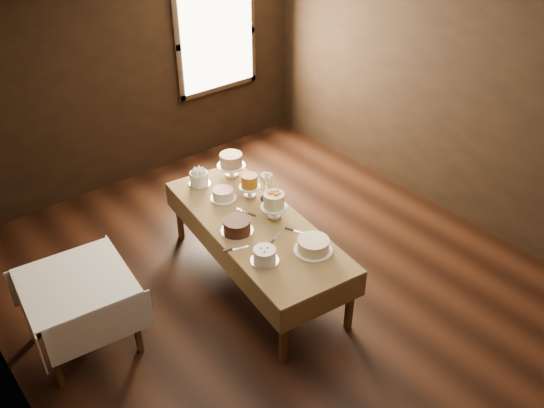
{
  "coord_description": "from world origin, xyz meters",
  "views": [
    {
      "loc": [
        -2.83,
        -3.27,
        3.94
      ],
      "look_at": [
        0.0,
        0.2,
        0.95
      ],
      "focal_mm": 37.62,
      "sensor_mm": 36.0,
      "label": 1
    }
  ],
  "objects_px": {
    "cake_lattice": "(223,195)",
    "cake_server_d": "(267,201)",
    "cake_chocolate": "(237,226)",
    "cake_cream": "(313,246)",
    "cake_flowers": "(274,206)",
    "flower_vase": "(267,197)",
    "display_table": "(255,227)",
    "cake_swirl": "(265,256)",
    "side_table": "(77,288)",
    "cake_server_a": "(278,235)",
    "cake_server_e": "(241,248)",
    "cake_server_c": "(243,211)",
    "cake_server_b": "(301,232)",
    "cake_speckled": "(231,166)",
    "cake_meringue": "(199,179)",
    "cake_caramel": "(250,187)"
  },
  "relations": [
    {
      "from": "cake_server_e",
      "to": "cake_swirl",
      "type": "bearing_deg",
      "value": -60.17
    },
    {
      "from": "side_table",
      "to": "cake_server_e",
      "type": "height_order",
      "value": "side_table"
    },
    {
      "from": "display_table",
      "to": "cake_chocolate",
      "type": "xyz_separation_m",
      "value": [
        -0.22,
        -0.0,
        0.11
      ]
    },
    {
      "from": "side_table",
      "to": "cake_server_c",
      "type": "height_order",
      "value": "side_table"
    },
    {
      "from": "cake_lattice",
      "to": "cake_server_d",
      "type": "relative_size",
      "value": 1.23
    },
    {
      "from": "cake_meringue",
      "to": "cake_server_c",
      "type": "height_order",
      "value": "cake_meringue"
    },
    {
      "from": "cake_server_a",
      "to": "cake_server_b",
      "type": "distance_m",
      "value": 0.22
    },
    {
      "from": "cake_meringue",
      "to": "cake_chocolate",
      "type": "relative_size",
      "value": 0.73
    },
    {
      "from": "cake_caramel",
      "to": "cake_server_e",
      "type": "relative_size",
      "value": 1.09
    },
    {
      "from": "cake_lattice",
      "to": "cake_chocolate",
      "type": "xyz_separation_m",
      "value": [
        -0.22,
        -0.55,
        0.01
      ]
    },
    {
      "from": "cake_swirl",
      "to": "cake_server_e",
      "type": "relative_size",
      "value": 1.12
    },
    {
      "from": "side_table",
      "to": "cake_server_a",
      "type": "bearing_deg",
      "value": -17.97
    },
    {
      "from": "side_table",
      "to": "cake_server_a",
      "type": "xyz_separation_m",
      "value": [
        1.76,
        -0.57,
        0.06
      ]
    },
    {
      "from": "cake_cream",
      "to": "cake_server_c",
      "type": "distance_m",
      "value": 0.93
    },
    {
      "from": "cake_swirl",
      "to": "cake_flowers",
      "type": "bearing_deg",
      "value": 43.97
    },
    {
      "from": "cake_chocolate",
      "to": "cake_server_b",
      "type": "bearing_deg",
      "value": -41.58
    },
    {
      "from": "cake_meringue",
      "to": "cake_server_c",
      "type": "relative_size",
      "value": 1.09
    },
    {
      "from": "cake_lattice",
      "to": "cake_server_a",
      "type": "bearing_deg",
      "value": -87.93
    },
    {
      "from": "display_table",
      "to": "cake_swirl",
      "type": "xyz_separation_m",
      "value": [
        -0.3,
        -0.52,
        0.11
      ]
    },
    {
      "from": "side_table",
      "to": "cake_server_a",
      "type": "height_order",
      "value": "side_table"
    },
    {
      "from": "cake_flowers",
      "to": "cake_server_d",
      "type": "bearing_deg",
      "value": 64.75
    },
    {
      "from": "cake_cream",
      "to": "cake_chocolate",
      "type": "bearing_deg",
      "value": 117.82
    },
    {
      "from": "cake_speckled",
      "to": "cake_chocolate",
      "type": "distance_m",
      "value": 1.05
    },
    {
      "from": "cake_swirl",
      "to": "flower_vase",
      "type": "bearing_deg",
      "value": 50.24
    },
    {
      "from": "cake_lattice",
      "to": "cake_chocolate",
      "type": "relative_size",
      "value": 0.82
    },
    {
      "from": "cake_server_c",
      "to": "cake_flowers",
      "type": "bearing_deg",
      "value": -160.32
    },
    {
      "from": "cake_server_e",
      "to": "cake_caramel",
      "type": "bearing_deg",
      "value": 66.36
    },
    {
      "from": "cake_server_d",
      "to": "cake_swirl",
      "type": "bearing_deg",
      "value": -176.3
    },
    {
      "from": "cake_speckled",
      "to": "cake_chocolate",
      "type": "xyz_separation_m",
      "value": [
        -0.57,
        -0.88,
        -0.06
      ]
    },
    {
      "from": "cake_meringue",
      "to": "cake_server_a",
      "type": "distance_m",
      "value": 1.25
    },
    {
      "from": "cake_cream",
      "to": "cake_server_b",
      "type": "distance_m",
      "value": 0.3
    },
    {
      "from": "side_table",
      "to": "flower_vase",
      "type": "bearing_deg",
      "value": -1.72
    },
    {
      "from": "side_table",
      "to": "cake_server_b",
      "type": "distance_m",
      "value": 2.07
    },
    {
      "from": "cake_server_b",
      "to": "cake_cream",
      "type": "bearing_deg",
      "value": -45.46
    },
    {
      "from": "cake_meringue",
      "to": "cake_flowers",
      "type": "relative_size",
      "value": 0.9
    },
    {
      "from": "cake_chocolate",
      "to": "cake_server_e",
      "type": "xyz_separation_m",
      "value": [
        -0.13,
        -0.23,
        -0.06
      ]
    },
    {
      "from": "cake_lattice",
      "to": "cake_server_d",
      "type": "height_order",
      "value": "cake_lattice"
    },
    {
      "from": "cake_chocolate",
      "to": "cake_cream",
      "type": "height_order",
      "value": "same"
    },
    {
      "from": "cake_caramel",
      "to": "cake_meringue",
      "type": "bearing_deg",
      "value": 118.49
    },
    {
      "from": "cake_flowers",
      "to": "cake_cream",
      "type": "distance_m",
      "value": 0.66
    },
    {
      "from": "cake_server_a",
      "to": "flower_vase",
      "type": "distance_m",
      "value": 0.58
    },
    {
      "from": "cake_speckled",
      "to": "cake_server_e",
      "type": "bearing_deg",
      "value": -122.28
    },
    {
      "from": "cake_server_c",
      "to": "flower_vase",
      "type": "bearing_deg",
      "value": -111.9
    },
    {
      "from": "side_table",
      "to": "cake_chocolate",
      "type": "bearing_deg",
      "value": -10.04
    },
    {
      "from": "display_table",
      "to": "cake_speckled",
      "type": "xyz_separation_m",
      "value": [
        0.35,
        0.88,
        0.17
      ]
    },
    {
      "from": "display_table",
      "to": "cake_lattice",
      "type": "xyz_separation_m",
      "value": [
        0.0,
        0.55,
        0.1
      ]
    },
    {
      "from": "flower_vase",
      "to": "cake_cream",
      "type": "bearing_deg",
      "value": -100.64
    },
    {
      "from": "cake_flowers",
      "to": "flower_vase",
      "type": "distance_m",
      "value": 0.26
    },
    {
      "from": "display_table",
      "to": "cake_server_b",
      "type": "height_order",
      "value": "cake_server_b"
    },
    {
      "from": "cake_server_e",
      "to": "display_table",
      "type": "bearing_deg",
      "value": 52.68
    }
  ]
}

